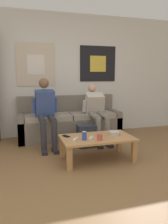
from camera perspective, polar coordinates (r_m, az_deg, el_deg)
name	(u,v)px	position (r m, az deg, el deg)	size (l,w,h in m)	color
ground_plane	(103,188)	(2.66, 4.93, -19.20)	(18.00, 18.00, 0.00)	brown
wall_back	(61,75)	(4.74, -6.07, 9.52)	(10.00, 0.07, 2.55)	silver
couch	(70,123)	(4.54, -3.80, -2.91)	(2.07, 0.67, 0.85)	#70665B
coffee_table	(97,141)	(3.34, 3.41, -7.47)	(1.09, 0.63, 0.36)	#B27F4C
person_seated_adult	(46,110)	(4.01, -9.97, 0.63)	(0.47, 0.84, 1.23)	#2D2D33
person_seated_teen	(96,110)	(4.27, 3.22, 0.51)	(0.47, 0.90, 1.10)	gray
backpack	(86,136)	(3.95, 0.62, -6.39)	(0.33, 0.25, 0.40)	#282D38
ceramic_bowl	(114,133)	(3.42, 7.88, -5.47)	(0.17, 0.17, 0.07)	#B7B2A8
pillar_candle	(100,137)	(3.15, 4.13, -6.60)	(0.08, 0.08, 0.10)	#B24C42
drink_can_blue	(84,136)	(3.15, 0.07, -6.24)	(0.07, 0.07, 0.12)	#28479E
game_controller_near_left	(91,138)	(3.24, 1.85, -6.71)	(0.10, 0.14, 0.03)	white
game_controller_near_right	(75,139)	(3.17, -2.24, -7.09)	(0.11, 0.14, 0.03)	white
cell_phone	(66,136)	(3.36, -4.74, -6.27)	(0.11, 0.15, 0.01)	black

